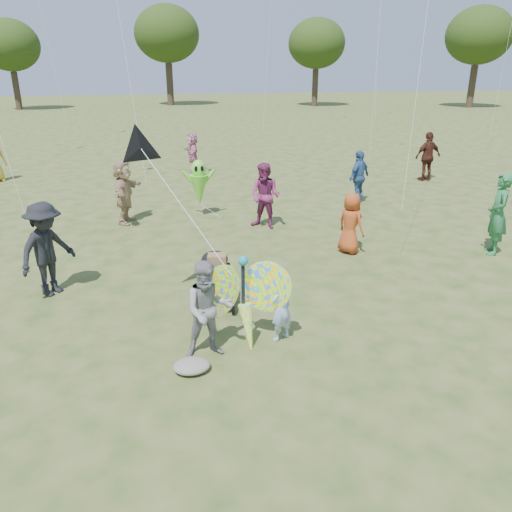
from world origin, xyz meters
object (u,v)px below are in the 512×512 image
Objects in this scene: crowd_c at (359,177)px; crowd_d at (124,192)px; crowd_b at (47,249)px; crowd_e at (265,196)px; crowd_j at (193,153)px; jogging_stroller at (217,277)px; adult_man at (208,310)px; crowd_f at (498,214)px; crowd_a at (351,223)px; child_girl at (282,308)px; butterfly_kite at (245,301)px; crowd_h at (428,157)px; alien_kite at (199,185)px.

crowd_c is 0.95× the size of crowd_d.
crowd_e is (5.28, 3.32, -0.03)m from crowd_b.
crowd_e reaches higher than crowd_j.
adult_man is at bearing -90.15° from jogging_stroller.
jogging_stroller is (-7.06, -1.34, -0.38)m from crowd_f.
crowd_f is (7.45, 3.04, 0.20)m from adult_man.
crowd_d is at bearing -93.67° from crowd_f.
crowd_f is (10.23, 0.03, 0.04)m from crowd_b.
crowd_c is (2.18, 4.42, 0.14)m from crowd_a.
jogging_stroller is at bearing 77.37° from adult_man.
jogging_stroller is (-2.11, -4.64, -0.31)m from crowd_e.
crowd_e reaches higher than adult_man.
child_girl is 0.60× the size of crowd_b.
adult_man reaches higher than crowd_a.
child_girl is 14.66m from crowd_j.
crowd_b is at bearing -2.92° from crowd_c.
crowd_f is 1.13× the size of butterfly_kite.
crowd_a is 6.87m from crowd_b.
jogging_stroller is at bearing -70.70° from crowd_b.
crowd_h is (4.11, 2.62, 0.08)m from crowd_c.
butterfly_kite reaches higher than crowd_a.
crowd_a is at bearing -152.61° from child_girl.
crowd_j is (4.18, 11.85, -0.13)m from crowd_b.
jogging_stroller is 1.53m from butterfly_kite.
crowd_j is at bearing 84.90° from adult_man.
crowd_f is 13.28m from crowd_j.
crowd_b is 12.57m from crowd_j.
butterfly_kite is at bearing -5.43° from crowd_j.
crowd_h reaches higher than crowd_d.
crowd_b reaches higher than adult_man.
crowd_h is 9.96m from alien_kite.
jogging_stroller is (-0.85, 1.49, 0.04)m from child_girl.
crowd_h is (13.10, 7.92, 0.01)m from crowd_b.
child_girl is 0.58× the size of crowd_f.
crowd_c is 8.82m from jogging_stroller.
crowd_c is at bearing 25.77° from crowd_h.
alien_kite is at bearing 12.09° from crowd_a.
crowd_b reaches higher than crowd_j.
butterfly_kite is (1.99, -7.54, -0.14)m from crowd_d.
crowd_c is 5.39m from alien_kite.
crowd_c reaches higher than crowd_a.
child_girl is at bearing 1.87° from butterfly_kite.
crowd_h reaches higher than butterfly_kite.
crowd_d is 1.07× the size of alien_kite.
jogging_stroller is (3.17, -1.32, -0.34)m from crowd_b.
crowd_f reaches higher than crowd_e.
crowd_d is at bearing 100.32° from adult_man.
crowd_b is 15.31m from crowd_h.
butterfly_kite reaches higher than child_girl.
crowd_a is at bearing 47.30° from butterfly_kite.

